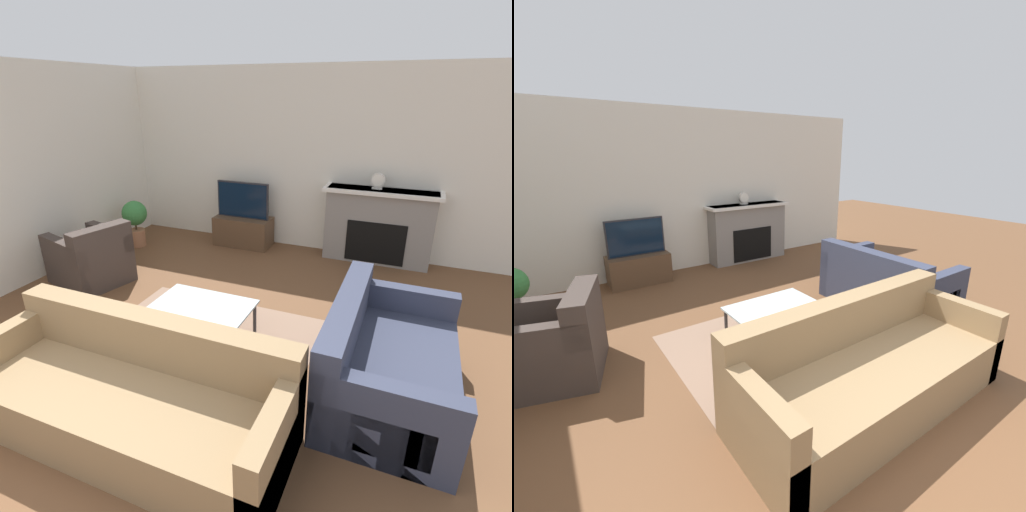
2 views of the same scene
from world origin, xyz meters
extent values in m
cube|color=silver|center=(0.00, 5.14, 1.35)|extent=(8.17, 0.06, 2.70)
cube|color=#896B56|center=(0.19, 2.04, 0.00)|extent=(2.17, 1.94, 0.00)
cube|color=gray|center=(1.52, 4.94, 0.54)|extent=(1.49, 0.35, 1.07)
cube|color=black|center=(1.52, 4.76, 0.34)|extent=(0.82, 0.01, 0.60)
cube|color=white|center=(1.52, 4.91, 1.05)|extent=(1.61, 0.41, 0.05)
cube|color=brown|center=(-0.55, 4.81, 0.23)|extent=(0.91, 0.44, 0.46)
cube|color=#232328|center=(-0.55, 4.81, 0.75)|extent=(0.85, 0.05, 0.57)
cube|color=black|center=(-0.55, 4.78, 0.75)|extent=(0.81, 0.01, 0.53)
cube|color=#8C704C|center=(0.28, 0.92, 0.21)|extent=(2.37, 0.88, 0.42)
cube|color=#8C704C|center=(0.28, 1.26, 0.62)|extent=(2.37, 0.20, 0.40)
cube|color=#8C704C|center=(-0.84, 0.92, 0.33)|extent=(0.14, 0.88, 0.66)
cube|color=#8C704C|center=(1.39, 0.92, 0.33)|extent=(0.14, 0.88, 0.66)
cube|color=#33384C|center=(1.98, 2.08, 0.21)|extent=(0.98, 1.58, 0.42)
cube|color=#33384C|center=(1.59, 2.08, 0.62)|extent=(0.20, 1.58, 0.40)
cube|color=#33384C|center=(1.98, 1.36, 0.33)|extent=(0.98, 0.14, 0.66)
cube|color=#33384C|center=(1.98, 2.80, 0.33)|extent=(0.98, 0.14, 0.66)
cube|color=#3D332D|center=(-1.86, 2.82, 0.21)|extent=(1.06, 0.99, 0.42)
cube|color=#3D332D|center=(-1.53, 2.73, 0.62)|extent=(0.40, 0.81, 0.40)
cube|color=#3D332D|center=(-1.78, 3.13, 0.33)|extent=(0.89, 0.37, 0.66)
cube|color=#3D332D|center=(-1.95, 2.51, 0.33)|extent=(0.89, 0.37, 0.66)
cylinder|color=#333338|center=(-0.26, 1.78, 0.20)|extent=(0.04, 0.04, 0.39)
cylinder|color=#333338|center=(0.63, 1.78, 0.20)|extent=(0.04, 0.04, 0.39)
cylinder|color=#333338|center=(-0.26, 2.44, 0.20)|extent=(0.04, 0.04, 0.39)
cylinder|color=#333338|center=(0.63, 2.44, 0.20)|extent=(0.04, 0.04, 0.39)
cube|color=silver|center=(0.19, 2.11, 0.40)|extent=(0.97, 0.74, 0.02)
cylinder|color=#AD704C|center=(-2.13, 4.12, 0.14)|extent=(0.26, 0.26, 0.27)
cube|color=beige|center=(1.45, 4.94, 1.09)|extent=(0.14, 0.07, 0.03)
cylinder|color=beige|center=(1.45, 4.94, 1.20)|extent=(0.19, 0.07, 0.19)
cylinder|color=white|center=(1.45, 4.90, 1.20)|extent=(0.16, 0.00, 0.16)
camera|label=1|loc=(1.97, -0.78, 2.36)|focal=28.00mm
camera|label=2|loc=(-1.73, -0.55, 1.97)|focal=24.00mm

